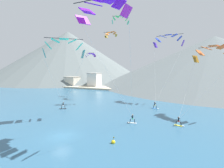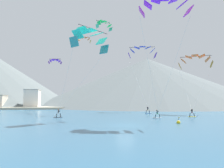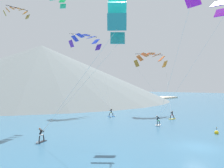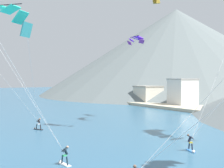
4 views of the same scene
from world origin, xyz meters
The scene contains 7 objects.
kitesurfer_near_lead centered at (10.31, 22.20, 0.55)m, with size 1.75×1.08×1.78m.
kitesurfer_mid_center centered at (7.85, 9.65, 0.46)m, with size 1.78×0.70×1.66m.
kitesurfer_far_left centered at (-10.57, 13.58, 0.48)m, with size 1.75×1.10×1.69m.
parafoil_kite_distant_high_outer centered at (-13.48, 32.92, 14.29)m, with size 3.93×1.41×1.50m.
shore_building_harbour_front centered at (-36.26, 54.04, 2.54)m, with size 6.05×6.61×5.06m.
shore_building_promenade_mid centered at (-24.09, 55.25, 3.58)m, with size 5.24×6.24×7.13m.
mountain_peak_central_summit centered at (-69.28, 96.00, 18.73)m, with size 118.15×118.15×37.46m.
Camera 4 is at (32.23, -0.77, 7.33)m, focal length 50.00 mm.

